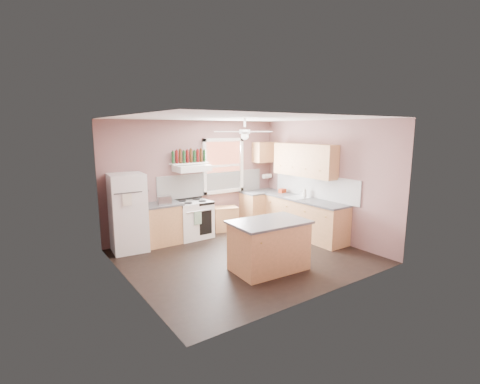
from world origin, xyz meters
TOP-DOWN VIEW (x-y plane):
  - floor at (0.00, 0.00)m, footprint 4.50×4.50m
  - ceiling at (0.00, 0.00)m, footprint 4.50×4.50m
  - wall_back at (0.00, 2.02)m, footprint 4.50×0.05m
  - wall_right at (2.27, 0.00)m, footprint 0.05×4.00m
  - wall_left at (-2.27, 0.00)m, footprint 0.05×4.00m
  - backsplash_back at (0.45, 1.99)m, footprint 2.90×0.03m
  - backsplash_right at (2.23, 0.30)m, footprint 0.03×2.60m
  - window_view at (0.75, 1.98)m, footprint 1.00×0.02m
  - window_frame at (0.75, 1.96)m, footprint 1.16×0.07m
  - refrigerator at (-1.76, 1.66)m, footprint 0.74×0.73m
  - base_cabinet_left at (-1.06, 1.70)m, footprint 0.90×0.60m
  - counter_left at (-1.06, 1.70)m, footprint 0.92×0.62m
  - toaster at (-0.99, 1.58)m, footprint 0.31×0.22m
  - stove at (-0.26, 1.70)m, footprint 0.82×0.66m
  - range_hood at (-0.23, 1.75)m, footprint 0.78×0.50m
  - bottle_shelf at (-0.23, 1.87)m, footprint 0.90×0.26m
  - cart at (0.67, 1.75)m, footprint 0.67×0.55m
  - base_cabinet_corner at (1.75, 1.70)m, footprint 1.00×0.60m
  - base_cabinet_right at (1.95, 0.30)m, footprint 0.60×2.20m
  - counter_corner at (1.75, 1.70)m, footprint 1.02×0.62m
  - counter_right at (1.94, 0.30)m, footprint 0.62×2.22m
  - sink at (1.94, 0.50)m, footprint 0.55×0.45m
  - faucet at (2.10, 0.50)m, footprint 0.03×0.03m
  - upper_cabinet_right at (2.08, 0.50)m, footprint 0.33×1.80m
  - upper_cabinet_corner at (1.95, 1.83)m, footprint 0.60×0.33m
  - paper_towel at (2.07, 1.86)m, footprint 0.26×0.12m
  - island at (-0.01, -0.77)m, footprint 1.32×0.88m
  - island_top at (-0.01, -0.77)m, footprint 1.40×0.96m
  - ceiling_fan_hub at (0.00, 0.00)m, footprint 0.20×0.20m
  - soap_bottle at (2.09, 0.46)m, footprint 0.13×0.13m
  - red_caddy at (2.04, 1.20)m, footprint 0.19×0.14m
  - wine_bottles at (-0.23, 1.87)m, footprint 0.86×0.06m

SIDE VIEW (x-z plane):
  - floor at x=0.00m, z-range 0.00..0.00m
  - cart at x=0.67m, z-range 0.00..0.58m
  - base_cabinet_left at x=-1.06m, z-range 0.00..0.86m
  - stove at x=-0.26m, z-range 0.00..0.86m
  - base_cabinet_corner at x=1.75m, z-range 0.00..0.86m
  - base_cabinet_right at x=1.95m, z-range 0.00..0.86m
  - island at x=-0.01m, z-range 0.00..0.86m
  - refrigerator at x=-1.76m, z-range 0.00..1.61m
  - counter_left at x=-1.06m, z-range 0.86..0.90m
  - counter_corner at x=1.75m, z-range 0.86..0.90m
  - counter_right at x=1.94m, z-range 0.86..0.90m
  - island_top at x=-0.01m, z-range 0.86..0.90m
  - sink at x=1.94m, z-range 0.88..0.91m
  - red_caddy at x=2.04m, z-range 0.90..1.00m
  - faucet at x=2.10m, z-range 0.90..1.04m
  - toaster at x=-0.99m, z-range 0.90..1.08m
  - soap_bottle at x=2.09m, z-range 0.90..1.15m
  - backsplash_back at x=0.45m, z-range 0.90..1.45m
  - backsplash_right at x=2.23m, z-range 0.90..1.45m
  - paper_towel at x=2.07m, z-range 1.19..1.31m
  - wall_back at x=0.00m, z-range 0.00..2.70m
  - wall_right at x=2.27m, z-range 0.00..2.70m
  - wall_left at x=-2.27m, z-range 0.00..2.70m
  - window_view at x=0.75m, z-range 1.00..2.20m
  - window_frame at x=0.75m, z-range 0.92..2.28m
  - range_hood at x=-0.23m, z-range 1.55..1.69m
  - bottle_shelf at x=-0.23m, z-range 1.71..1.73m
  - upper_cabinet_right at x=2.08m, z-range 1.40..2.16m
  - wine_bottles at x=-0.23m, z-range 1.72..2.03m
  - upper_cabinet_corner at x=1.95m, z-range 1.64..2.16m
  - ceiling_fan_hub at x=0.00m, z-range 2.41..2.49m
  - ceiling at x=0.00m, z-range 2.70..2.70m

